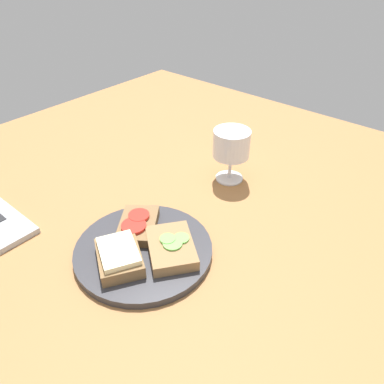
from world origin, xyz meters
TOP-DOWN VIEW (x-y plane):
  - wooden_table at (0.00, 0.00)cm, footprint 140.00×140.00cm
  - plate at (-11.40, -4.43)cm, footprint 25.55×25.55cm
  - sandwich_with_cucumber at (-8.92, -9.21)cm, footprint 13.13×13.77cm
  - sandwich_with_tomato at (-8.54, 0.07)cm, footprint 12.54×11.82cm
  - sandwich_with_cheese at (-16.75, -4.17)cm, footprint 11.42×12.24cm
  - wine_glass at (19.54, -1.77)cm, footprint 8.52×8.52cm

SIDE VIEW (x-z plane):
  - wooden_table at x=0.00cm, z-range 0.00..3.00cm
  - plate at x=-11.40cm, z-range 3.00..4.45cm
  - sandwich_with_tomato at x=-8.54cm, z-range 4.31..6.85cm
  - sandwich_with_cucumber at x=-8.92cm, z-range 4.29..6.94cm
  - sandwich_with_cheese at x=-16.75cm, z-range 4.34..7.74cm
  - wine_glass at x=19.54cm, z-range 5.67..18.39cm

